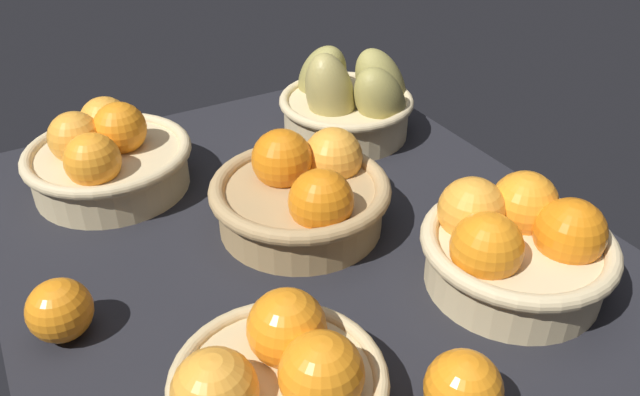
% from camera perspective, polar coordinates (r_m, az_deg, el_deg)
% --- Properties ---
extents(market_tray, '(0.84, 0.72, 0.03)m').
position_cam_1_polar(market_tray, '(0.84, -2.14, -4.02)').
color(market_tray, black).
rests_on(market_tray, ground).
extents(basket_near_right, '(0.20, 0.20, 0.10)m').
position_cam_1_polar(basket_near_right, '(0.60, -3.86, -16.00)').
color(basket_near_right, tan).
rests_on(basket_near_right, market_tray).
extents(basket_center, '(0.23, 0.23, 0.12)m').
position_cam_1_polar(basket_center, '(0.82, -1.48, 0.47)').
color(basket_center, tan).
rests_on(basket_center, market_tray).
extents(basket_far_left_pears, '(0.24, 0.25, 0.16)m').
position_cam_1_polar(basket_far_left_pears, '(1.05, 2.63, 8.62)').
color(basket_far_left_pears, '#D3BC8C').
rests_on(basket_far_left_pears, market_tray).
extents(basket_near_left, '(0.23, 0.23, 0.12)m').
position_cam_1_polar(basket_near_left, '(0.95, -18.64, 3.56)').
color(basket_near_left, '#D3BC8C').
rests_on(basket_near_left, market_tray).
extents(basket_far_right, '(0.22, 0.22, 0.12)m').
position_cam_1_polar(basket_far_right, '(0.75, 17.08, -4.04)').
color(basket_far_right, '#D3BC8C').
rests_on(basket_far_right, market_tray).
extents(loose_orange_front_gap, '(0.07, 0.07, 0.07)m').
position_cam_1_polar(loose_orange_front_gap, '(0.61, 12.66, -16.45)').
color(loose_orange_front_gap, orange).
rests_on(loose_orange_front_gap, market_tray).
extents(loose_orange_side_gap, '(0.07, 0.07, 0.07)m').
position_cam_1_polar(loose_orange_side_gap, '(0.72, -22.36, -9.32)').
color(loose_orange_side_gap, orange).
rests_on(loose_orange_side_gap, market_tray).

